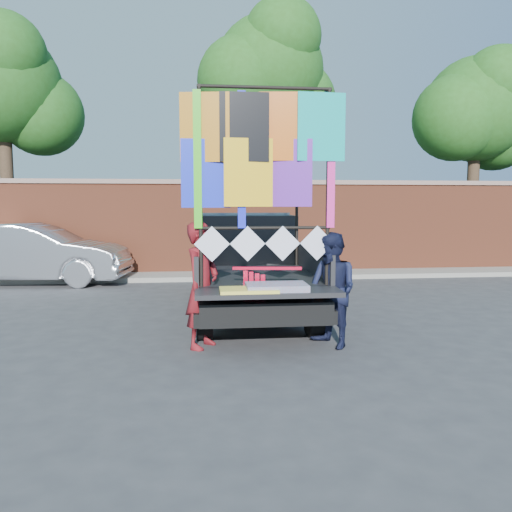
{
  "coord_description": "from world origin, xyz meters",
  "views": [
    {
      "loc": [
        -1.04,
        -6.8,
        1.96
      ],
      "look_at": [
        -0.26,
        0.24,
        1.22
      ],
      "focal_mm": 35.0,
      "sensor_mm": 36.0,
      "label": 1
    }
  ],
  "objects": [
    {
      "name": "ground",
      "position": [
        0.0,
        0.0,
        0.0
      ],
      "size": [
        90.0,
        90.0,
        0.0
      ],
      "primitive_type": "plane",
      "color": "#38383A",
      "rests_on": "ground"
    },
    {
      "name": "brick_wall",
      "position": [
        0.0,
        7.0,
        1.33
      ],
      "size": [
        30.0,
        0.45,
        2.61
      ],
      "color": "brown",
      "rests_on": "ground"
    },
    {
      "name": "curb",
      "position": [
        0.0,
        6.3,
        0.06
      ],
      "size": [
        30.0,
        1.2,
        0.12
      ],
      "primitive_type": "cube",
      "color": "gray",
      "rests_on": "ground"
    },
    {
      "name": "tree_left",
      "position": [
        -6.48,
        8.12,
        5.12
      ],
      "size": [
        4.2,
        3.3,
        7.05
      ],
      "color": "#38281C",
      "rests_on": "ground"
    },
    {
      "name": "tree_mid",
      "position": [
        1.02,
        8.12,
        5.7
      ],
      "size": [
        4.2,
        3.3,
        7.73
      ],
      "color": "#38281C",
      "rests_on": "ground"
    },
    {
      "name": "tree_right",
      "position": [
        7.52,
        8.12,
        4.75
      ],
      "size": [
        4.2,
        3.3,
        6.62
      ],
      "color": "#38281C",
      "rests_on": "ground"
    },
    {
      "name": "pickup_truck",
      "position": [
        -0.19,
        2.48,
        0.88
      ],
      "size": [
        2.2,
        5.53,
        3.48
      ],
      "color": "black",
      "rests_on": "ground"
    },
    {
      "name": "sedan",
      "position": [
        -5.1,
        5.86,
        0.74
      ],
      "size": [
        4.63,
        2.0,
        1.48
      ],
      "primitive_type": "imported",
      "rotation": [
        0.0,
        0.0,
        1.47
      ],
      "color": "#BBBCC3",
      "rests_on": "ground"
    },
    {
      "name": "woman",
      "position": [
        -1.03,
        -0.07,
        0.86
      ],
      "size": [
        0.67,
        0.75,
        1.72
      ],
      "primitive_type": "imported",
      "rotation": [
        0.0,
        0.0,
        1.05
      ],
      "color": "maroon",
      "rests_on": "ground"
    },
    {
      "name": "man",
      "position": [
        0.72,
        -0.26,
        0.79
      ],
      "size": [
        0.86,
        0.94,
        1.58
      ],
      "primitive_type": "imported",
      "rotation": [
        0.0,
        0.0,
        -1.14
      ],
      "color": "#151934",
      "rests_on": "ground"
    },
    {
      "name": "streamer_bundle",
      "position": [
        -0.26,
        -0.18,
        0.9
      ],
      "size": [
        0.93,
        0.16,
        0.65
      ],
      "color": "red",
      "rests_on": "ground"
    }
  ]
}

